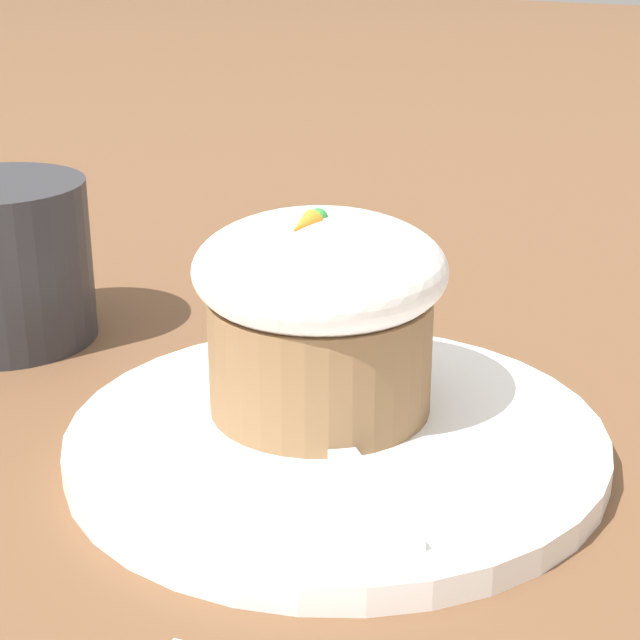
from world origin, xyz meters
The scene contains 4 objects.
ground_plane centered at (0.00, 0.00, 0.00)m, with size 4.00×4.00×0.00m, color brown.
dessert_plate centered at (0.00, 0.00, 0.01)m, with size 0.20×0.20×0.01m.
carrot_cake centered at (-0.01, -0.01, 0.05)m, with size 0.10×0.10×0.08m.
spoon centered at (0.00, -0.01, 0.01)m, with size 0.10×0.11×0.01m.
Camera 1 is at (0.32, 0.17, 0.20)m, focal length 60.00 mm.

